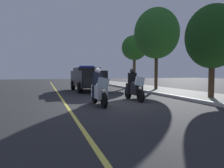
% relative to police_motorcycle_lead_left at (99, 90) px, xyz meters
% --- Properties ---
extents(ground_plane, '(80.00, 80.00, 0.00)m').
position_rel_police_motorcycle_lead_left_xyz_m(ground_plane, '(-0.26, 0.98, -0.70)').
color(ground_plane, '#28282B').
extents(curb_strip, '(48.00, 0.24, 0.15)m').
position_rel_police_motorcycle_lead_left_xyz_m(curb_strip, '(-0.26, 4.97, -0.62)').
color(curb_strip, '#B7B5AD').
rests_on(curb_strip, ground).
extents(sidewalk_strip, '(48.00, 3.60, 0.10)m').
position_rel_police_motorcycle_lead_left_xyz_m(sidewalk_strip, '(-0.26, 6.87, -0.65)').
color(sidewalk_strip, gray).
rests_on(sidewalk_strip, ground).
extents(lane_stripe_center, '(48.00, 0.12, 0.01)m').
position_rel_police_motorcycle_lead_left_xyz_m(lane_stripe_center, '(-0.26, -1.43, -0.70)').
color(lane_stripe_center, '#E0D14C').
rests_on(lane_stripe_center, ground).
extents(police_motorcycle_lead_left, '(2.14, 0.57, 1.72)m').
position_rel_police_motorcycle_lead_left_xyz_m(police_motorcycle_lead_left, '(0.00, 0.00, 0.00)').
color(police_motorcycle_lead_left, black).
rests_on(police_motorcycle_lead_left, ground).
extents(police_motorcycle_lead_right, '(2.14, 0.57, 1.72)m').
position_rel_police_motorcycle_lead_left_xyz_m(police_motorcycle_lead_right, '(-0.92, 2.17, 0.00)').
color(police_motorcycle_lead_right, black).
rests_on(police_motorcycle_lead_right, ground).
extents(police_suv, '(4.95, 2.18, 2.05)m').
position_rel_police_motorcycle_lead_left_xyz_m(police_suv, '(-7.27, 0.95, 0.37)').
color(police_suv, black).
rests_on(police_suv, ground).
extents(tree_mid_block, '(2.95, 2.95, 5.15)m').
position_rel_police_motorcycle_lead_left_xyz_m(tree_mid_block, '(-0.03, 6.52, 2.77)').
color(tree_mid_block, '#42301E').
rests_on(tree_mid_block, sidewalk_strip).
extents(tree_far_back, '(3.77, 3.77, 6.82)m').
position_rel_police_motorcycle_lead_left_xyz_m(tree_far_back, '(-6.17, 6.69, 4.09)').
color(tree_far_back, '#42301E').
rests_on(tree_far_back, sidewalk_strip).
extents(tree_behind_suv, '(2.77, 2.77, 5.45)m').
position_rel_police_motorcycle_lead_left_xyz_m(tree_behind_suv, '(-11.21, 6.99, 3.47)').
color(tree_behind_suv, '#4C3823').
rests_on(tree_behind_suv, sidewalk_strip).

